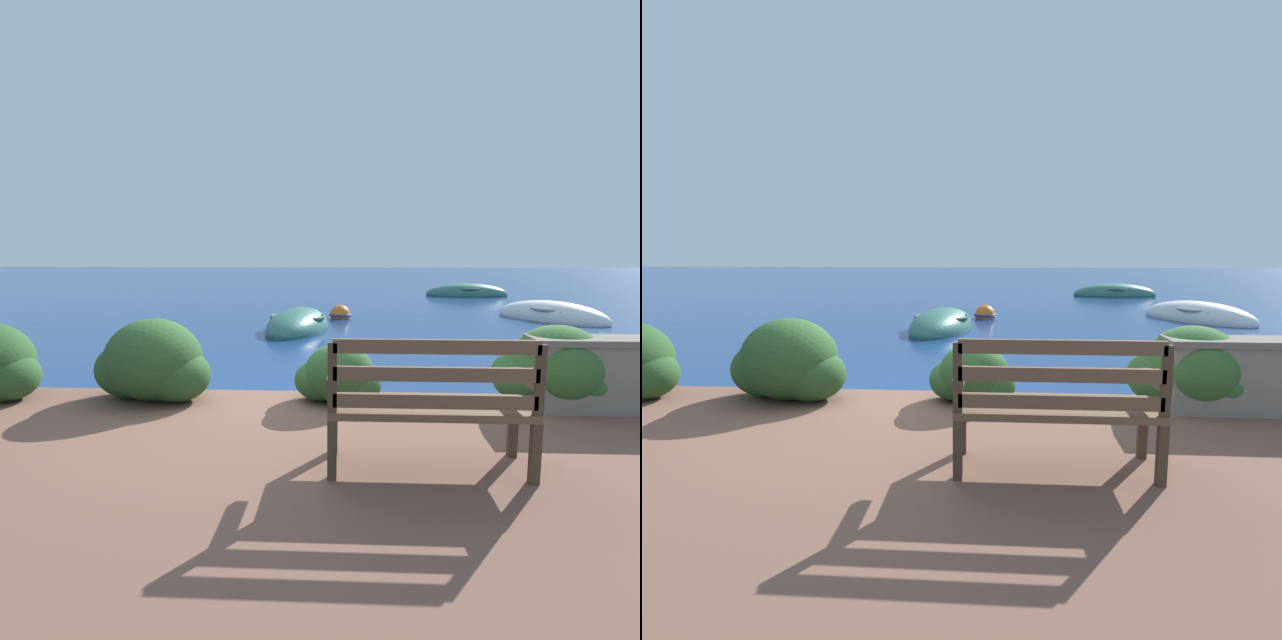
# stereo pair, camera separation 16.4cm
# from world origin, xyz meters

# --- Properties ---
(ground_plane) EXTENTS (80.00, 80.00, 0.00)m
(ground_plane) POSITION_xyz_m (0.00, 0.00, 0.00)
(ground_plane) COLOR navy
(patio_terrace) EXTENTS (9.00, 6.50, 0.22)m
(patio_terrace) POSITION_xyz_m (0.00, -3.25, 0.11)
(patio_terrace) COLOR brown
(patio_terrace) RESTS_ON ground_plane
(park_bench) EXTENTS (1.36, 0.48, 0.93)m
(park_bench) POSITION_xyz_m (1.39, -1.84, 0.70)
(park_bench) COLOR #433123
(park_bench) RESTS_ON patio_terrace
(stone_wall) EXTENTS (1.66, 0.38, 0.68)m
(stone_wall) POSITION_xyz_m (3.35, -0.49, 0.56)
(stone_wall) COLOR gray
(stone_wall) RESTS_ON patio_terrace
(hedge_clump_left) EXTENTS (1.18, 0.85, 0.81)m
(hedge_clump_left) POSITION_xyz_m (-1.06, -0.35, 0.57)
(hedge_clump_left) COLOR #284C23
(hedge_clump_left) RESTS_ON patio_terrace
(hedge_clump_centre) EXTENTS (0.85, 0.61, 0.58)m
(hedge_clump_centre) POSITION_xyz_m (0.76, -0.35, 0.47)
(hedge_clump_centre) COLOR #2D5628
(hedge_clump_centre) RESTS_ON patio_terrace
(hedge_clump_right) EXTENTS (1.13, 0.82, 0.77)m
(hedge_clump_right) POSITION_xyz_m (2.82, -0.34, 0.55)
(hedge_clump_right) COLOR #38662D
(hedge_clump_right) RESTS_ON patio_terrace
(rowboat_nearest) EXTENTS (1.62, 2.60, 0.81)m
(rowboat_nearest) POSITION_xyz_m (-0.14, 5.23, 0.07)
(rowboat_nearest) COLOR #336B5B
(rowboat_nearest) RESTS_ON ground_plane
(rowboat_mid) EXTENTS (2.51, 2.81, 0.80)m
(rowboat_mid) POSITION_xyz_m (5.79, 7.03, 0.07)
(rowboat_mid) COLOR silver
(rowboat_mid) RESTS_ON ground_plane
(rowboat_far) EXTENTS (2.91, 1.19, 0.80)m
(rowboat_far) POSITION_xyz_m (5.22, 13.04, 0.07)
(rowboat_far) COLOR #336B5B
(rowboat_far) RESTS_ON ground_plane
(mooring_buoy) EXTENTS (0.55, 0.55, 0.50)m
(mooring_buoy) POSITION_xyz_m (0.73, 7.05, 0.09)
(mooring_buoy) COLOR orange
(mooring_buoy) RESTS_ON ground_plane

